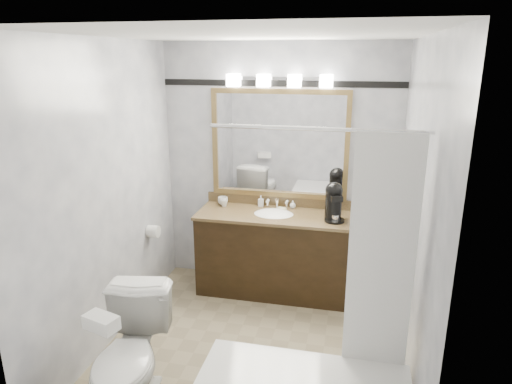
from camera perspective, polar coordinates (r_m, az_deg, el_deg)
room at (r=3.47m, az=-0.71°, el=-1.95°), size 2.42×2.62×2.52m
vanity at (r=4.70m, az=2.17°, el=-7.42°), size 1.53×0.58×0.97m
mirror at (r=4.63m, az=2.91°, el=5.96°), size 1.40×0.04×1.10m
vanity_light_bar at (r=4.50m, az=2.91°, el=13.78°), size 1.02×0.14×0.12m
accent_stripe at (r=4.57m, az=3.05°, el=13.40°), size 2.40×0.01×0.06m
tp_roll at (r=4.62m, az=-12.72°, el=-4.82°), size 0.11×0.12×0.12m
toilet at (r=3.36m, az=-15.53°, el=-19.48°), size 0.60×0.88×0.82m
tissue_box at (r=2.92m, az=-18.78°, el=-15.16°), size 0.23×0.17×0.08m
coffee_maker at (r=4.39m, az=9.70°, el=-1.07°), size 0.20×0.24×0.37m
cup_left at (r=4.82m, az=-4.17°, el=-1.10°), size 0.14×0.14×0.08m
cup_right at (r=4.76m, az=-4.02°, el=-1.40°), size 0.08×0.08×0.07m
soap_bottle_a at (r=4.75m, az=0.61°, el=-1.13°), size 0.05×0.05×0.12m
soap_bottle_b at (r=4.71m, az=4.61°, el=-1.56°), size 0.08×0.08×0.08m
soap_bar at (r=4.64m, az=3.19°, el=-2.14°), size 0.10×0.09×0.03m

